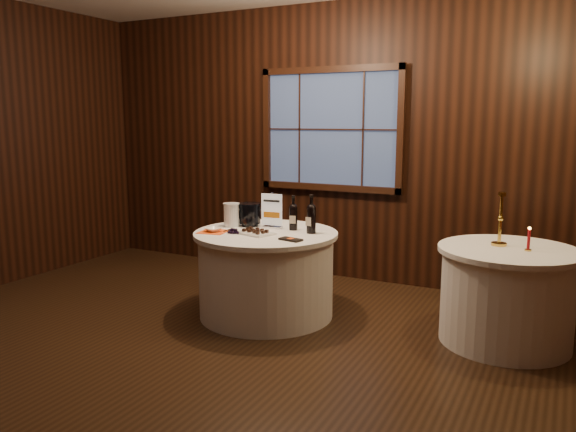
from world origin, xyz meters
The scene contains 16 objects.
ground centered at (0.00, 0.00, 0.00)m, with size 6.00×6.00×0.00m, color black.
back_wall centered at (0.00, 2.48, 1.54)m, with size 6.00×0.10×3.00m.
main_table centered at (0.00, 1.00, 0.39)m, with size 1.28×1.28×0.77m.
side_table centered at (2.00, 1.30, 0.39)m, with size 1.08×1.08×0.77m.
sign_stand centered at (-0.04, 1.18, 0.88)m, with size 0.20×0.11×0.33m.
port_bottle_left centered at (0.18, 1.19, 0.91)m, with size 0.07×0.08×0.31m.
port_bottle_right centered at (0.38, 1.13, 0.92)m, with size 0.08×0.09×0.34m.
ice_bucket centered at (-0.27, 1.18, 0.88)m, with size 0.21×0.21×0.22m.
chocolate_plate centered at (-0.03, 0.87, 0.79)m, with size 0.36×0.29×0.05m.
chocolate_box centered at (0.36, 0.78, 0.78)m, with size 0.19×0.10×0.02m, color black.
grape_bunch centered at (-0.22, 0.81, 0.79)m, with size 0.18×0.08×0.04m.
glass_pitcher centered at (-0.40, 1.07, 0.88)m, with size 0.20×0.16×0.22m.
orange_napkin centered at (-0.41, 0.79, 0.77)m, with size 0.24×0.24×0.00m, color #FF5515.
cracker_bowl centered at (-0.41, 0.79, 0.79)m, with size 0.14×0.14×0.03m, color white.
brass_candlestick centered at (1.91, 1.36, 0.92)m, with size 0.12×0.12×0.43m.
red_candle centered at (2.13, 1.27, 0.84)m, with size 0.05×0.05×0.19m.
Camera 1 is at (2.40, -3.26, 1.75)m, focal length 35.00 mm.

